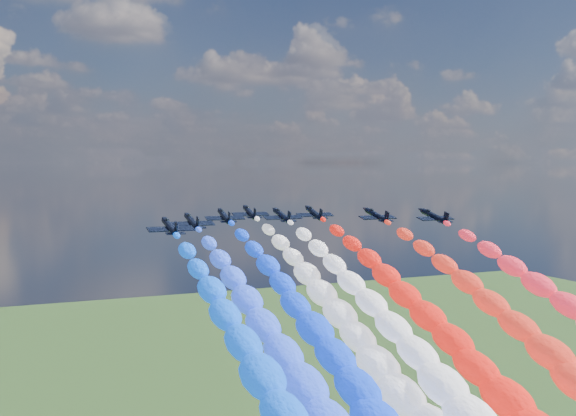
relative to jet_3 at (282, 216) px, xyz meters
name	(u,v)px	position (x,y,z in m)	size (l,w,h in m)	color
jet_0	(170,227)	(-28.58, -17.13, 0.00)	(8.27, 11.09, 2.44)	black
trail_0	(272,414)	(-28.58, -65.62, -17.96)	(6.95, 94.80, 40.62)	blue
jet_1	(192,222)	(-22.00, -7.81, 0.00)	(8.27, 11.09, 2.44)	black
trail_1	(292,384)	(-22.00, -56.30, -17.96)	(6.95, 94.80, 40.62)	blue
jet_2	(224,216)	(-11.86, 3.31, 0.00)	(8.27, 11.09, 2.44)	black
trail_2	(324,356)	(-11.86, -45.18, -17.96)	(6.95, 94.80, 40.62)	#0D35E5
jet_3	(282,216)	(0.00, 0.00, 0.00)	(8.27, 11.09, 2.44)	black
trail_3	(403,353)	(0.00, -48.49, -17.96)	(6.95, 94.80, 40.62)	silver
jet_4	(250,212)	(-2.91, 12.10, 0.00)	(8.27, 11.09, 2.44)	black
trail_4	(349,337)	(-2.91, -36.39, -17.96)	(6.95, 94.80, 40.62)	silver
jet_5	(314,213)	(9.71, 4.53, 0.00)	(8.27, 11.09, 2.44)	black
trail_5	(439,340)	(9.71, -43.96, -17.96)	(6.95, 94.80, 40.62)	red
jet_6	(377,215)	(18.77, -7.75, 0.00)	(8.27, 11.09, 2.44)	black
trail_6	(534,352)	(18.77, -56.24, -17.96)	(6.95, 94.80, 40.62)	red
jet_7	(434,216)	(28.58, -14.84, 0.00)	(8.27, 11.09, 2.44)	black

